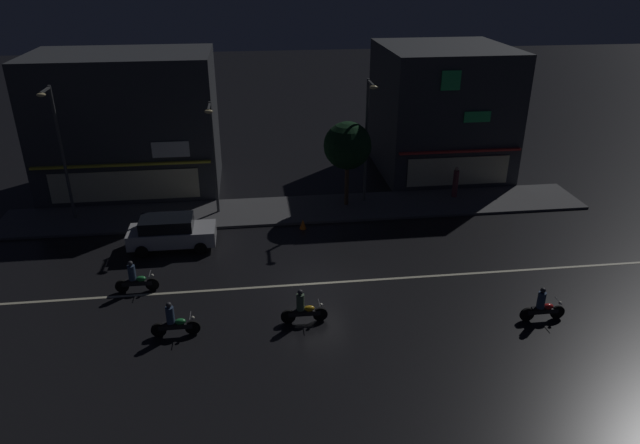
{
  "coord_description": "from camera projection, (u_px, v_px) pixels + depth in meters",
  "views": [
    {
      "loc": [
        -2.67,
        -22.2,
        13.51
      ],
      "look_at": [
        0.47,
        2.83,
        1.74
      ],
      "focal_mm": 32.23,
      "sensor_mm": 36.0,
      "label": 1
    }
  ],
  "objects": [
    {
      "name": "ground_plane",
      "position": [
        317.0,
        284.0,
        25.97
      ],
      "size": [
        140.0,
        140.0,
        0.0
      ],
      "primitive_type": "plane",
      "color": "black"
    },
    {
      "name": "lane_divider_stripe",
      "position": [
        317.0,
        284.0,
        25.97
      ],
      "size": [
        31.84,
        0.16,
        0.01
      ],
      "primitive_type": "cube",
      "color": "beige",
      "rests_on": "ground"
    },
    {
      "name": "sidewalk_far",
      "position": [
        300.0,
        209.0,
        33.36
      ],
      "size": [
        33.52,
        3.82,
        0.14
      ],
      "primitive_type": "cube",
      "color": "#4C4C4F",
      "rests_on": "ground"
    },
    {
      "name": "storefront_left_block",
      "position": [
        441.0,
        110.0,
        38.3
      ],
      "size": [
        8.08,
        8.61,
        8.24
      ],
      "color": "#383A3F",
      "rests_on": "ground"
    },
    {
      "name": "storefront_center_block",
      "position": [
        128.0,
        123.0,
        35.17
      ],
      "size": [
        10.59,
        6.73,
        8.34
      ],
      "color": "#383A3F",
      "rests_on": "ground"
    },
    {
      "name": "streetlamp_west",
      "position": [
        59.0,
        144.0,
        30.12
      ],
      "size": [
        0.44,
        1.64,
        7.38
      ],
      "color": "#47494C",
      "rests_on": "sidewalk_far"
    },
    {
      "name": "streetlamp_mid",
      "position": [
        213.0,
        149.0,
        31.12
      ],
      "size": [
        0.44,
        1.64,
        6.34
      ],
      "color": "#47494C",
      "rests_on": "sidewalk_far"
    },
    {
      "name": "streetlamp_east",
      "position": [
        367.0,
        132.0,
        32.44
      ],
      "size": [
        0.44,
        1.64,
        7.22
      ],
      "color": "#47494C",
      "rests_on": "sidewalk_far"
    },
    {
      "name": "pedestrian_on_sidewalk",
      "position": [
        455.0,
        183.0,
        34.6
      ],
      "size": [
        0.33,
        0.33,
        1.89
      ],
      "rotation": [
        0.0,
        0.0,
        4.12
      ],
      "color": "brown",
      "rests_on": "sidewalk_far"
    },
    {
      "name": "street_tree",
      "position": [
        347.0,
        146.0,
        32.38
      ],
      "size": [
        2.72,
        2.72,
        4.96
      ],
      "color": "#473323",
      "rests_on": "sidewalk_far"
    },
    {
      "name": "parked_car_near_kerb",
      "position": [
        171.0,
        232.0,
        28.83
      ],
      "size": [
        4.3,
        1.98,
        1.67
      ],
      "color": "silver",
      "rests_on": "ground"
    },
    {
      "name": "motorcycle_lead",
      "position": [
        303.0,
        309.0,
        23.01
      ],
      "size": [
        1.9,
        0.6,
        1.52
      ],
      "rotation": [
        0.0,
        0.0,
        3.2
      ],
      "color": "black",
      "rests_on": "ground"
    },
    {
      "name": "motorcycle_following",
      "position": [
        542.0,
        307.0,
        23.14
      ],
      "size": [
        1.9,
        0.6,
        1.52
      ],
      "rotation": [
        0.0,
        0.0,
        3.29
      ],
      "color": "black",
      "rests_on": "ground"
    },
    {
      "name": "motorcycle_opposite_lane",
      "position": [
        174.0,
        322.0,
        22.19
      ],
      "size": [
        1.9,
        0.6,
        1.52
      ],
      "rotation": [
        0.0,
        0.0,
        3.18
      ],
      "color": "black",
      "rests_on": "ground"
    },
    {
      "name": "motorcycle_trailing_far",
      "position": [
        135.0,
        279.0,
        25.13
      ],
      "size": [
        1.9,
        0.6,
        1.52
      ],
      "rotation": [
        0.0,
        0.0,
        -0.02
      ],
      "color": "black",
      "rests_on": "ground"
    },
    {
      "name": "traffic_cone",
      "position": [
        303.0,
        224.0,
        31.07
      ],
      "size": [
        0.36,
        0.36,
        0.55
      ],
      "primitive_type": "cone",
      "color": "orange",
      "rests_on": "ground"
    }
  ]
}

